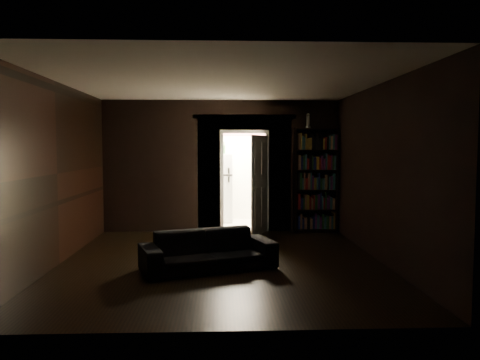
% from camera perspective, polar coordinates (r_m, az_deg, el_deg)
% --- Properties ---
extents(ground, '(5.50, 5.50, 0.00)m').
position_cam_1_polar(ground, '(7.44, -2.28, -10.01)').
color(ground, black).
rests_on(ground, ground).
extents(room_walls, '(5.02, 5.61, 2.84)m').
position_cam_1_polar(room_walls, '(8.29, -2.39, 3.18)').
color(room_walls, black).
rests_on(room_walls, ground).
extents(kitchen_alcove, '(2.20, 1.80, 2.60)m').
position_cam_1_polar(kitchen_alcove, '(11.11, 0.26, 0.96)').
color(kitchen_alcove, beige).
rests_on(kitchen_alcove, ground).
extents(sofa, '(2.12, 1.44, 0.75)m').
position_cam_1_polar(sofa, '(6.97, -3.88, -7.82)').
color(sofa, black).
rests_on(sofa, ground).
extents(bookshelf, '(0.95, 0.63, 2.20)m').
position_cam_1_polar(bookshelf, '(10.03, 9.18, -0.05)').
color(bookshelf, black).
rests_on(bookshelf, ground).
extents(refrigerator, '(0.86, 0.81, 1.65)m').
position_cam_1_polar(refrigerator, '(11.37, -2.82, -0.93)').
color(refrigerator, silver).
rests_on(refrigerator, ground).
extents(door, '(0.41, 0.79, 2.05)m').
position_cam_1_polar(door, '(9.63, 2.40, -0.62)').
color(door, white).
rests_on(door, ground).
extents(figurine, '(0.11, 0.11, 0.32)m').
position_cam_1_polar(figurine, '(10.01, 8.29, 7.15)').
color(figurine, white).
rests_on(figurine, bookshelf).
extents(bottles, '(0.71, 0.15, 0.29)m').
position_cam_1_polar(bottles, '(11.23, -3.10, 3.96)').
color(bottles, black).
rests_on(bottles, refrigerator).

